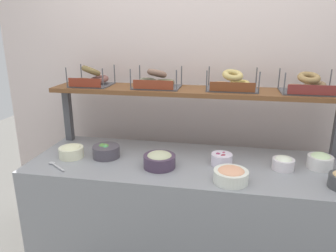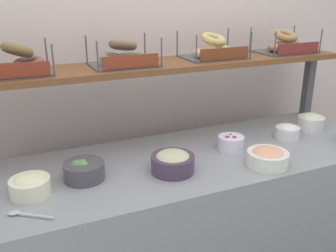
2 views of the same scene
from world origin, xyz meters
name	(u,v)px [view 1 (image 1 of 2)]	position (x,y,z in m)	size (l,w,h in m)	color
back_wall	(197,93)	(0.00, 0.55, 1.20)	(3.23, 0.06, 2.40)	beige
deli_counter	(186,219)	(0.00, 0.00, 0.42)	(2.03, 0.70, 0.85)	gray
shelf_riser_left	(68,115)	(-0.96, 0.27, 1.05)	(0.05, 0.05, 0.40)	#4C4C51
upper_shelf	(194,91)	(0.00, 0.27, 1.26)	(1.99, 0.32, 0.03)	brown
bowl_cream_cheese	(283,163)	(0.59, 0.01, 0.89)	(0.13, 0.13, 0.09)	white
bowl_lox_spread	(231,175)	(0.27, -0.23, 0.89)	(0.19, 0.19, 0.09)	white
bowl_veggie_mix	(106,151)	(-0.55, -0.01, 0.89)	(0.18, 0.18, 0.09)	#4A444E
bowl_beet_salad	(222,159)	(0.22, 0.00, 0.89)	(0.13, 0.13, 0.08)	white
bowl_tuna_salad	(159,160)	(-0.16, -0.11, 0.90)	(0.20, 0.20, 0.10)	#47354C
bowl_potato_salad	(71,151)	(-0.78, -0.06, 0.89)	(0.16, 0.16, 0.09)	#EEECC6
bowl_scallion_spread	(320,161)	(0.81, 0.07, 0.90)	(0.15, 0.15, 0.10)	white
serving_spoon_near_plate	(55,165)	(-0.81, -0.21, 0.86)	(0.16, 0.11, 0.01)	#B7B7BC
bagel_basket_cinnamon_raisin	(91,79)	(-0.74, 0.27, 1.33)	(0.29, 0.26, 0.15)	#4C4C51
bagel_basket_poppy	(157,81)	(-0.26, 0.27, 1.33)	(0.32, 0.26, 0.14)	#4C4C51
bagel_basket_plain	(232,83)	(0.26, 0.29, 1.32)	(0.34, 0.25, 0.14)	#4C4C51
bagel_basket_everything	(308,86)	(0.73, 0.27, 1.33)	(0.34, 0.26, 0.14)	#4C4C51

